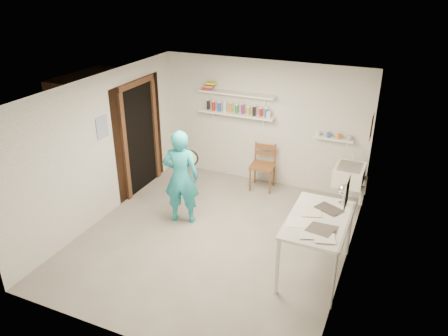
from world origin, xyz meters
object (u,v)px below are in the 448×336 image
at_px(wooden_chair, 263,166).
at_px(work_table, 316,246).
at_px(belfast_sink, 349,175).
at_px(man, 181,177).
at_px(wall_clock, 190,158).
at_px(desk_lamp, 344,190).

relative_size(wooden_chair, work_table, 0.72).
relative_size(belfast_sink, wooden_chair, 0.63).
height_order(belfast_sink, man, man).
bearing_deg(work_table, belfast_sink, 86.71).
bearing_deg(wooden_chair, man, -122.22).
relative_size(man, wooden_chair, 1.70).
height_order(man, work_table, man).
bearing_deg(belfast_sink, man, -149.96).
relative_size(man, work_table, 1.22).
xyz_separation_m(wall_clock, work_table, (2.29, -0.71, -0.63)).
bearing_deg(belfast_sink, wall_clock, -153.26).
bearing_deg(wall_clock, desk_lamp, -19.49).
relative_size(man, desk_lamp, 9.78).
height_order(wooden_chair, desk_lamp, desk_lamp).
relative_size(man, wall_clock, 5.56).
height_order(belfast_sink, wall_clock, wall_clock).
height_order(wall_clock, desk_lamp, wall_clock).
bearing_deg(wall_clock, work_table, -32.53).
height_order(belfast_sink, desk_lamp, desk_lamp).
bearing_deg(belfast_sink, work_table, -93.29).
bearing_deg(wooden_chair, belfast_sink, -12.55).
xyz_separation_m(man, work_table, (2.35, -0.49, -0.37)).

